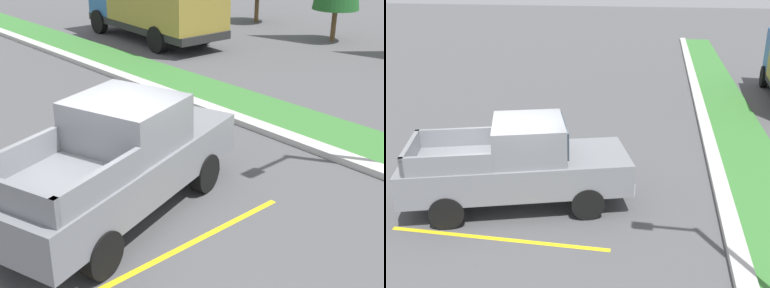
# 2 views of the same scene
# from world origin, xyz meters

# --- Properties ---
(ground_plane) EXTENTS (120.00, 120.00, 0.00)m
(ground_plane) POSITION_xyz_m (0.00, 0.00, 0.00)
(ground_plane) COLOR #4C4C4F
(parking_line_near) EXTENTS (0.12, 4.80, 0.01)m
(parking_line_near) POSITION_xyz_m (-1.52, 0.10, 0.00)
(parking_line_near) COLOR yellow
(parking_line_near) RESTS_ON ground
(parking_line_far) EXTENTS (0.12, 4.80, 0.01)m
(parking_line_far) POSITION_xyz_m (1.58, 0.10, 0.00)
(parking_line_far) COLOR yellow
(parking_line_far) RESTS_ON ground
(curb_strip) EXTENTS (56.00, 0.40, 0.15)m
(curb_strip) POSITION_xyz_m (0.00, 5.00, 0.07)
(curb_strip) COLOR #B2B2AD
(curb_strip) RESTS_ON ground
(pickup_truck_main) EXTENTS (3.37, 5.54, 2.10)m
(pickup_truck_main) POSITION_xyz_m (0.01, 0.15, 1.04)
(pickup_truck_main) COLOR black
(pickup_truck_main) RESTS_ON ground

